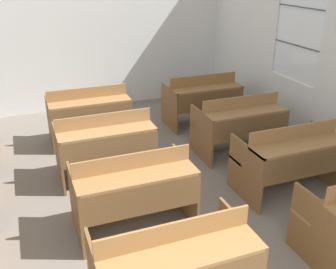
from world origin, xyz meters
The scene contains 9 objects.
wall_back centered at (0.00, 6.63, 1.49)m, with size 6.42×0.06×2.97m.
bench_front_center centered at (0.16, 1.45, 0.47)m, with size 1.20×0.72×0.87m.
bench_second_center centered at (0.18, 2.62, 0.47)m, with size 1.20×0.72×0.87m.
bench_second_right centered at (2.13, 2.64, 0.47)m, with size 1.20×0.72×0.87m.
bench_third_center centered at (0.16, 3.82, 0.47)m, with size 1.20×0.72×0.87m.
bench_third_right centered at (2.11, 3.80, 0.47)m, with size 1.20×0.72×0.87m.
bench_back_center centered at (0.18, 5.00, 0.47)m, with size 1.20×0.72×0.87m.
bench_back_right centered at (2.11, 5.01, 0.47)m, with size 1.20×0.72×0.87m.
wastepaper_bin centered at (2.82, 5.59, 0.18)m, with size 0.23×0.23×0.37m.
Camera 1 is at (-0.73, -0.71, 2.58)m, focal length 42.00 mm.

